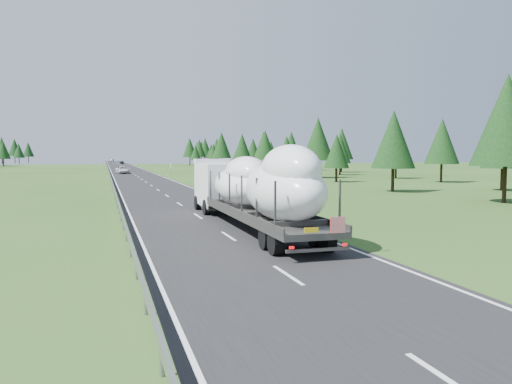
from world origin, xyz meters
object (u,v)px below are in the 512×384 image
object	(u,v)px
distant_van	(123,170)
distant_car_dark	(122,162)
highway_sign	(171,166)
distant_car_blue	(112,160)
boat_truck	(251,186)

from	to	relation	value
distant_van	distant_car_dark	size ratio (longest dim) A/B	1.41
highway_sign	distant_car_blue	distance (m)	200.74
boat_truck	highway_sign	bearing A→B (deg)	86.17
boat_truck	distant_car_dark	distance (m)	202.02
boat_truck	distant_van	xyz separation A→B (m)	(-4.22, 87.72, -1.70)
distant_van	distant_car_blue	distance (m)	190.31
distant_car_dark	distant_car_blue	xyz separation A→B (m)	(-2.83, 76.02, 0.08)
highway_sign	boat_truck	bearing A→B (deg)	-93.83
distant_car_dark	distant_car_blue	bearing A→B (deg)	90.63
boat_truck	distant_car_dark	bearing A→B (deg)	90.15
boat_truck	distant_car_blue	distance (m)	278.06
distant_car_blue	boat_truck	bearing A→B (deg)	-87.18
highway_sign	boat_truck	xyz separation A→B (m)	(-5.18, -77.48, 0.71)
boat_truck	distant_car_dark	world-z (taller)	boat_truck
boat_truck	distant_car_blue	size ratio (longest dim) A/B	4.49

